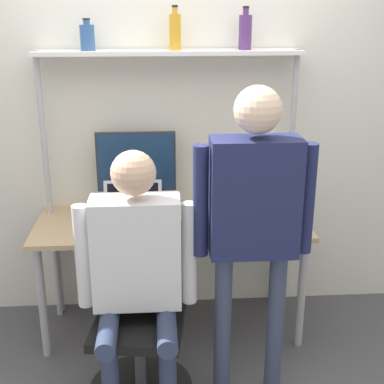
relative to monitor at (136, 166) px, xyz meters
name	(u,v)px	position (x,y,z in m)	size (l,w,h in m)	color
ground_plane	(175,357)	(0.21, -0.53, -1.05)	(12.00, 12.00, 0.00)	#4C4C51
wall_back	(169,115)	(0.21, 0.15, 0.30)	(8.00, 0.06, 2.70)	silver
desk	(172,234)	(0.21, -0.20, -0.38)	(1.67, 0.63, 0.75)	tan
shelf_unit	(169,102)	(0.21, 0.00, 0.40)	(1.59, 0.22, 1.77)	white
monitor	(136,166)	(0.00, 0.00, 0.00)	(0.50, 0.17, 0.52)	#333338
laptop	(133,214)	(-0.02, -0.23, -0.23)	(0.35, 0.26, 0.26)	silver
cell_phone	(183,225)	(0.28, -0.28, -0.29)	(0.07, 0.15, 0.01)	#264C8C
office_chair	(141,347)	(0.02, -0.81, -0.77)	(0.56, 0.56, 0.92)	black
person_seated	(136,262)	(0.02, -0.86, -0.24)	(0.61, 0.47, 1.38)	#2D3856
person_standing	(254,208)	(0.60, -0.84, 0.02)	(0.60, 0.23, 1.68)	#38425B
bottle_blue	(87,37)	(-0.26, 0.00, 0.79)	(0.09, 0.09, 0.18)	#335999
bottle_amber	(175,31)	(0.25, 0.00, 0.82)	(0.07, 0.07, 0.25)	gold
bottle_purple	(245,31)	(0.67, 0.00, 0.82)	(0.08, 0.08, 0.25)	#593372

